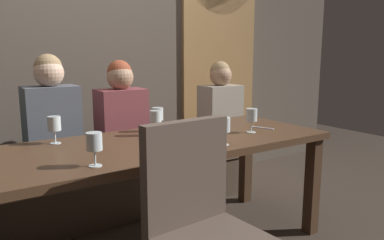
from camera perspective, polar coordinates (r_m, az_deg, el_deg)
name	(u,v)px	position (r m, az deg, el deg)	size (l,w,h in m)	color
back_wall_tiled	(88,25)	(3.38, -15.54, 13.69)	(6.00, 0.12, 3.00)	brown
arched_door	(219,43)	(3.96, 4.19, 11.52)	(0.90, 0.05, 2.55)	olive
dining_table	(159,155)	(2.33, -5.04, -5.28)	(2.20, 0.84, 0.74)	#412B1C
banquette_bench	(117,187)	(3.07, -11.29, -9.92)	(2.50, 0.44, 0.45)	#4A3C2E
chair_near_side	(201,219)	(1.69, 1.39, -14.75)	(0.47, 0.47, 0.98)	#4C3321
diner_bearded	(52,117)	(2.77, -20.54, 0.49)	(0.36, 0.24, 0.82)	#4C515B
diner_far_end	(121,114)	(2.92, -10.69, 0.97)	(0.36, 0.24, 0.77)	brown
diner_near_end	(220,105)	(3.46, 4.31, 2.35)	(0.36, 0.24, 0.75)	#9E9384
wine_glass_far_right	(94,143)	(1.83, -14.62, -3.43)	(0.08, 0.08, 0.16)	silver
wine_glass_end_left	(224,125)	(2.19, 4.83, -0.83)	(0.08, 0.08, 0.16)	silver
wine_glass_end_right	(158,115)	(2.58, -5.23, 0.77)	(0.08, 0.08, 0.16)	silver
wine_glass_near_right	(156,118)	(2.45, -5.54, 0.25)	(0.08, 0.08, 0.16)	silver
wine_glass_center_front	(251,116)	(2.55, 9.02, 0.59)	(0.08, 0.08, 0.16)	silver
wine_glass_center_back	(54,124)	(2.36, -20.19, -0.61)	(0.08, 0.08, 0.16)	silver
fork_on_table	(262,128)	(2.73, 10.60, -1.17)	(0.02, 0.17, 0.01)	silver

